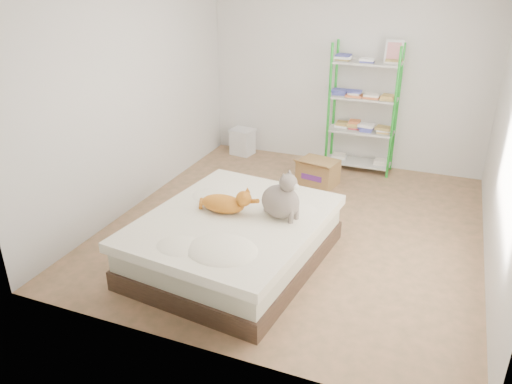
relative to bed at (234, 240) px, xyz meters
The scene contains 7 objects.
room 1.44m from the bed, 71.07° to the left, with size 3.81×4.21×2.61m.
bed is the anchor object (origin of this frame).
orange_cat 0.37m from the bed, 154.65° to the left, with size 0.50×0.27×0.20m, color #C86C20, non-canonical shape.
grey_cat 0.63m from the bed, 22.60° to the left, with size 0.33×0.39×0.45m, color gray, non-canonical shape.
shelf_unit 2.94m from the bed, 77.48° to the left, with size 0.88×0.36×1.74m.
cardboard_box 2.10m from the bed, 83.34° to the left, with size 0.53×0.52×0.38m.
white_bin 2.99m from the bed, 111.70° to the left, with size 0.37×0.34×0.38m.
Camera 1 is at (1.38, -4.62, 2.58)m, focal length 35.00 mm.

